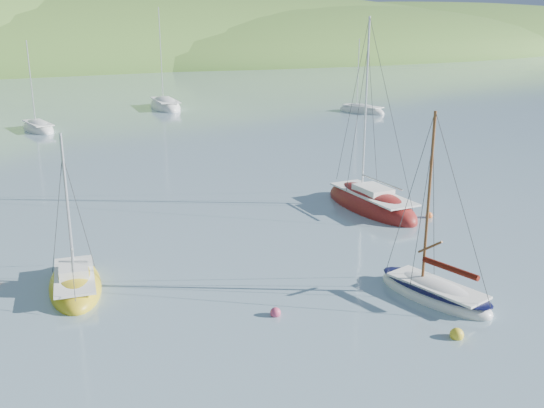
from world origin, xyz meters
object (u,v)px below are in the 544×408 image
daysailer_white (434,293)px  sloop_red (371,205)px  sailboat_yellow (75,285)px  distant_sloop_d (362,111)px  distant_sloop_b (165,107)px  distant_sloop_a (38,129)px

daysailer_white → sloop_red: 12.29m
sailboat_yellow → distant_sloop_d: bearing=51.2°
distant_sloop_b → sloop_red: bearing=-87.3°
daysailer_white → distant_sloop_b: bearing=71.0°
daysailer_white → sloop_red: bearing=54.2°
daysailer_white → distant_sloop_a: distant_sloop_a is taller
sailboat_yellow → distant_sloop_b: 55.97m
sloop_red → sailboat_yellow: 18.19m
sloop_red → distant_sloop_a: size_ratio=1.22×
sloop_red → distant_sloop_b: (3.88, 48.34, -0.00)m
daysailer_white → sloop_red: (5.31, 11.08, 0.03)m
sloop_red → distant_sloop_d: bearing=56.5°
distant_sloop_d → distant_sloop_a: bearing=157.3°
sloop_red → distant_sloop_a: sloop_red is taller
distant_sloop_a → distant_sloop_b: (17.10, 9.80, 0.05)m
daysailer_white → distant_sloop_d: bearing=46.2°
sailboat_yellow → distant_sloop_a: distant_sloop_a is taller
sailboat_yellow → distant_sloop_a: bearing=93.9°
distant_sloop_a → distant_sloop_b: 19.71m
daysailer_white → distant_sloop_b: distant_sloop_b is taller
distant_sloop_b → sailboat_yellow: bearing=-105.6°
daysailer_white → distant_sloop_a: (-7.91, 49.62, -0.02)m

